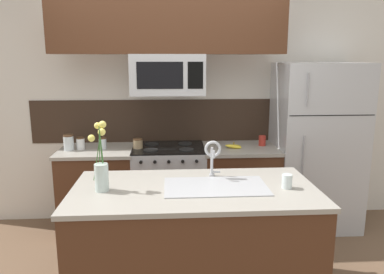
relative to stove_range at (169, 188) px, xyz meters
The scene contains 20 objects.
ground_plane 1.01m from the stove_range, 90.00° to the right, with size 10.00×10.00×0.00m, color brown.
rear_partition 0.97m from the stove_range, 51.72° to the left, with size 5.20×0.10×2.60m, color silver.
splash_band 0.76m from the stove_range, 90.00° to the left, with size 3.05×0.01×0.48m, color #332319.
back_counter_left 0.76m from the stove_range, behind, with size 0.78×0.65×0.91m.
back_counter_right 0.77m from the stove_range, ahead, with size 0.81×0.65×0.91m.
stove_range is the anchor object (origin of this frame).
microwave 1.22m from the stove_range, 89.84° to the right, with size 0.74×0.40×0.40m.
upper_cabinet_band 1.72m from the stove_range, 74.48° to the right, with size 2.29×0.34×0.60m, color #4C2B19.
refrigerator 1.67m from the stove_range, ahead, with size 0.89×0.74×1.80m.
storage_jar_tall 1.16m from the stove_range, behind, with size 0.10×0.10×0.16m.
storage_jar_medium 1.05m from the stove_range, behind, with size 0.09×0.09×0.13m.
storage_jar_short 0.86m from the stove_range, behind, with size 0.08×0.08×0.12m.
storage_jar_squat 0.60m from the stove_range, behind, with size 0.10×0.10×0.11m.
banana_bunch 0.84m from the stove_range, ahead, with size 0.19×0.12×0.07m.
coffee_tin 1.14m from the stove_range, ahead, with size 0.08×0.08×0.11m, color #B22D23.
island_counter 1.26m from the stove_range, 81.53° to the right, with size 1.81×0.92×0.91m.
kitchen_sink 1.35m from the stove_range, 74.56° to the right, with size 0.76×0.44×0.16m.
sink_faucet 1.27m from the stove_range, 71.46° to the right, with size 0.14×0.14×0.31m.
drinking_glass 1.65m from the stove_range, 56.60° to the right, with size 0.08×0.08×0.10m.
flower_vase 1.48m from the stove_range, 110.88° to the right, with size 0.14×0.14×0.50m.
Camera 1 is at (0.00, -2.97, 1.85)m, focal length 35.00 mm.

